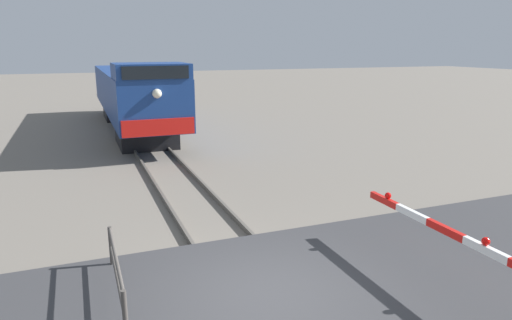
% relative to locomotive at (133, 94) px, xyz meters
% --- Properties ---
extents(ground_plane, '(160.00, 160.00, 0.00)m').
position_rel_locomotive_xyz_m(ground_plane, '(0.00, -18.53, -1.93)').
color(ground_plane, slate).
extents(rail_track_left, '(0.08, 80.00, 0.15)m').
position_rel_locomotive_xyz_m(rail_track_left, '(-0.72, -18.53, -1.86)').
color(rail_track_left, '#59544C').
rests_on(rail_track_left, ground_plane).
extents(rail_track_right, '(0.08, 80.00, 0.15)m').
position_rel_locomotive_xyz_m(rail_track_right, '(0.72, -18.53, -1.86)').
color(rail_track_right, '#59544C').
rests_on(rail_track_right, ground_plane).
extents(road_surface, '(36.00, 5.11, 0.16)m').
position_rel_locomotive_xyz_m(road_surface, '(0.00, -18.53, -1.85)').
color(road_surface, '#38383A').
rests_on(road_surface, ground_plane).
extents(locomotive, '(2.91, 16.23, 3.76)m').
position_rel_locomotive_xyz_m(locomotive, '(0.00, 0.00, 0.00)').
color(locomotive, black).
rests_on(locomotive, ground_plane).
extents(guard_railing, '(0.08, 2.68, 0.95)m').
position_rel_locomotive_xyz_m(guard_railing, '(-2.46, -17.61, -1.31)').
color(guard_railing, '#4C4742').
rests_on(guard_railing, ground_plane).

